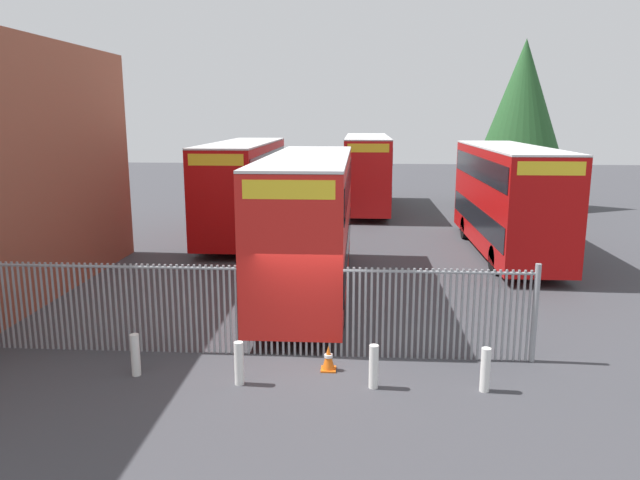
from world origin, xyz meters
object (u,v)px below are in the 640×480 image
at_px(double_decker_bus_near_gate, 309,218).
at_px(double_decker_bus_behind_fence_right, 244,185).
at_px(bollard_far_right, 485,370).
at_px(bollard_center_front, 239,363).
at_px(double_decker_bus_behind_fence_left, 507,196).
at_px(traffic_cone_by_gate, 328,358).
at_px(bollard_near_left, 135,355).
at_px(double_decker_bus_far_back, 367,170).
at_px(bollard_near_right, 374,367).

distance_m(double_decker_bus_near_gate, double_decker_bus_behind_fence_right, 9.77).
bearing_deg(bollard_far_right, bollard_center_front, -180.00).
bearing_deg(double_decker_bus_behind_fence_left, traffic_cone_by_gate, -118.82).
distance_m(double_decker_bus_near_gate, bollard_near_left, 7.72).
distance_m(double_decker_bus_far_back, bollard_near_left, 24.93).
bearing_deg(traffic_cone_by_gate, bollard_near_right, -39.85).
relative_size(bollard_center_front, bollard_near_right, 1.00).
height_order(double_decker_bus_behind_fence_left, bollard_center_front, double_decker_bus_behind_fence_left).
xyz_separation_m(double_decker_bus_behind_fence_left, bollard_far_right, (-3.40, -13.02, -1.95)).
relative_size(bollard_near_right, traffic_cone_by_gate, 1.61).
relative_size(double_decker_bus_near_gate, bollard_far_right, 11.38).
height_order(double_decker_bus_behind_fence_left, bollard_far_right, double_decker_bus_behind_fence_left).
height_order(bollard_near_right, bollard_far_right, same).
distance_m(double_decker_bus_near_gate, bollard_center_front, 7.33).
bearing_deg(double_decker_bus_near_gate, double_decker_bus_behind_fence_right, 112.98).
relative_size(double_decker_bus_behind_fence_right, bollard_far_right, 11.38).
xyz_separation_m(bollard_center_front, bollard_near_right, (2.86, 0.01, 0.00)).
distance_m(bollard_near_right, traffic_cone_by_gate, 1.31).
height_order(bollard_near_left, traffic_cone_by_gate, bollard_near_left).
xyz_separation_m(bollard_near_left, traffic_cone_by_gate, (4.24, 0.54, -0.19)).
bearing_deg(double_decker_bus_near_gate, bollard_near_left, -116.06).
bearing_deg(traffic_cone_by_gate, double_decker_bus_behind_fence_right, 107.46).
bearing_deg(double_decker_bus_behind_fence_left, bollard_far_right, -104.62).
bearing_deg(bollard_far_right, double_decker_bus_far_back, 95.17).
xyz_separation_m(double_decker_bus_behind_fence_left, traffic_cone_by_gate, (-6.70, -12.18, -2.13)).
height_order(double_decker_bus_far_back, bollard_far_right, double_decker_bus_far_back).
relative_size(double_decker_bus_far_back, traffic_cone_by_gate, 18.32).
bearing_deg(double_decker_bus_behind_fence_right, bollard_near_left, -88.05).
distance_m(double_decker_bus_far_back, bollard_near_right, 24.64).
bearing_deg(double_decker_bus_behind_fence_right, double_decker_bus_behind_fence_left, -14.60).
relative_size(bollard_near_left, traffic_cone_by_gate, 1.61).
xyz_separation_m(double_decker_bus_behind_fence_left, double_decker_bus_behind_fence_right, (-11.47, 2.99, 0.00)).
distance_m(double_decker_bus_behind_fence_left, bollard_near_left, 16.89).
bearing_deg(traffic_cone_by_gate, bollard_near_left, -172.77).
distance_m(double_decker_bus_far_back, traffic_cone_by_gate, 23.86).
bearing_deg(double_decker_bus_behind_fence_right, bollard_center_front, -79.71).
relative_size(double_decker_bus_near_gate, traffic_cone_by_gate, 18.32).
bearing_deg(double_decker_bus_behind_fence_left, double_decker_bus_behind_fence_right, 165.40).
xyz_separation_m(bollard_near_left, bollard_far_right, (7.54, -0.30, 0.00)).
height_order(double_decker_bus_far_back, traffic_cone_by_gate, double_decker_bus_far_back).
bearing_deg(double_decker_bus_behind_fence_left, bollard_near_right, -113.69).
bearing_deg(bollard_near_left, bollard_center_front, -7.26).
bearing_deg(bollard_far_right, bollard_near_left, 177.71).
relative_size(double_decker_bus_near_gate, bollard_center_front, 11.38).
height_order(bollard_far_right, traffic_cone_by_gate, bollard_far_right).
bearing_deg(bollard_near_right, bollard_center_front, -179.78).
distance_m(double_decker_bus_behind_fence_left, double_decker_bus_far_back, 12.85).
xyz_separation_m(double_decker_bus_behind_fence_right, bollard_near_left, (0.53, -15.71, -1.95)).
bearing_deg(bollard_near_right, bollard_near_left, 176.81).
height_order(double_decker_bus_near_gate, double_decker_bus_behind_fence_right, same).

